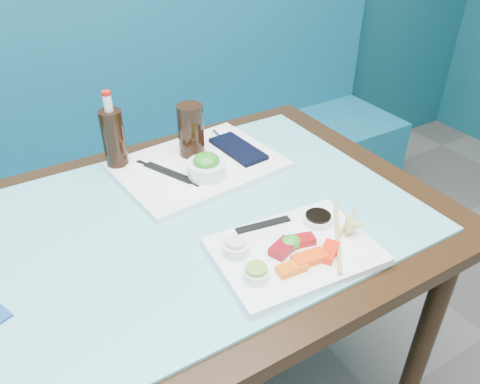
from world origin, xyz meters
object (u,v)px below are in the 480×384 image
booth_bench (93,191)px  seaweed_bowl (207,169)px  dining_table (170,254)px  serving_tray (198,165)px  cola_bottle_body (114,141)px  cola_glass (191,131)px  sashimi_plate (295,251)px

booth_bench → seaweed_bowl: booth_bench is taller
dining_table → booth_bench: bearing=90.0°
serving_tray → cola_bottle_body: 0.24m
cola_glass → cola_bottle_body: 0.22m
cola_glass → sashimi_plate: bearing=-89.4°
serving_tray → seaweed_bowl: 0.08m
serving_tray → cola_glass: bearing=73.9°
seaweed_bowl → sashimi_plate: bearing=-86.2°
booth_bench → cola_glass: size_ratio=19.29×
booth_bench → sashimi_plate: size_ratio=8.54×
sashimi_plate → serving_tray: (-0.01, 0.45, -0.00)m
serving_tray → cola_bottle_body: size_ratio=2.48×
sashimi_plate → cola_glass: (-0.00, 0.50, 0.09)m
cola_glass → cola_bottle_body: cola_bottle_body is taller
sashimi_plate → booth_bench: bearing=105.6°
seaweed_bowl → cola_bottle_body: 0.27m
seaweed_bowl → dining_table: bearing=-144.5°
booth_bench → cola_bottle_body: size_ratio=16.68×
sashimi_plate → serving_tray: sashimi_plate is taller
sashimi_plate → cola_glass: bearing=95.5°
sashimi_plate → serving_tray: 0.45m
booth_bench → cola_glass: booth_bench is taller
booth_bench → sashimi_plate: (0.20, -1.08, 0.39)m
seaweed_bowl → cola_glass: (0.02, 0.13, 0.06)m
booth_bench → dining_table: bearing=-90.0°
dining_table → seaweed_bowl: 0.25m
dining_table → sashimi_plate: size_ratio=3.98×
dining_table → seaweed_bowl: seaweed_bowl is taller
cola_glass → cola_bottle_body: (-0.21, 0.06, -0.00)m
sashimi_plate → seaweed_bowl: bearing=98.7°
booth_bench → serving_tray: size_ratio=6.72×
booth_bench → dining_table: booth_bench is taller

